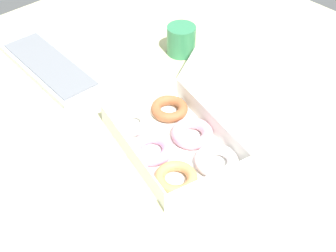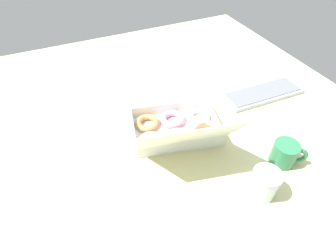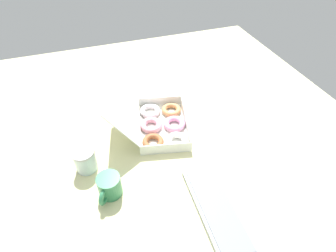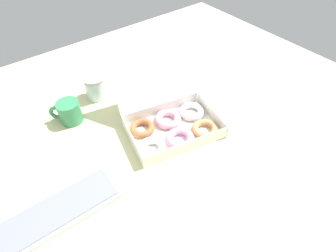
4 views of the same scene
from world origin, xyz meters
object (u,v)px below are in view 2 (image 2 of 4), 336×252
(donut_box, at_px, (177,129))
(keyboard, at_px, (263,93))
(glass_jar, at_px, (264,183))
(coffee_mug, at_px, (285,153))

(donut_box, bearing_deg, keyboard, -171.56)
(donut_box, relative_size, glass_jar, 4.13)
(keyboard, distance_m, glass_jar, 0.54)
(keyboard, bearing_deg, coffee_mug, 61.02)
(keyboard, xyz_separation_m, coffee_mug, (0.19, 0.34, 0.03))
(keyboard, relative_size, glass_jar, 3.77)
(donut_box, height_order, glass_jar, donut_box)
(donut_box, xyz_separation_m, keyboard, (-0.47, -0.07, -0.02))
(donut_box, relative_size, coffee_mug, 3.66)
(coffee_mug, bearing_deg, donut_box, -43.96)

